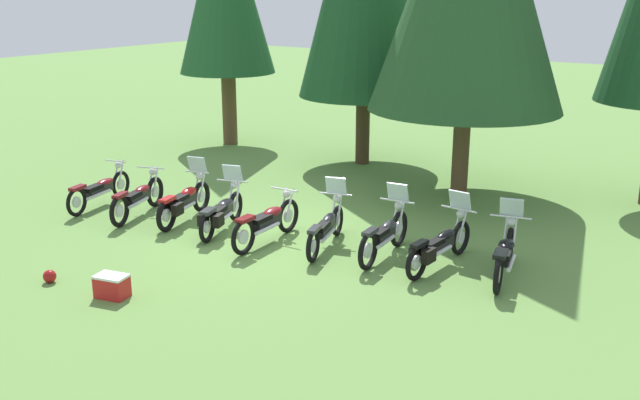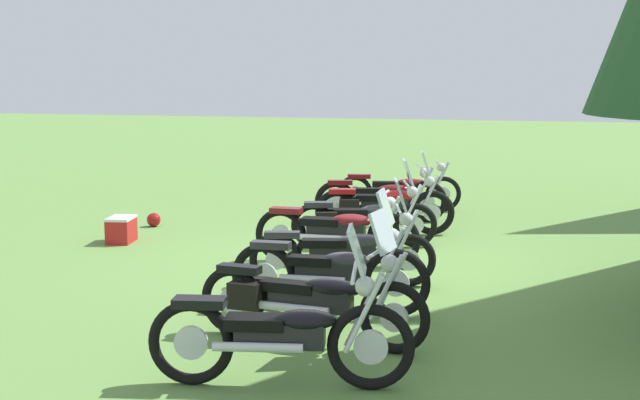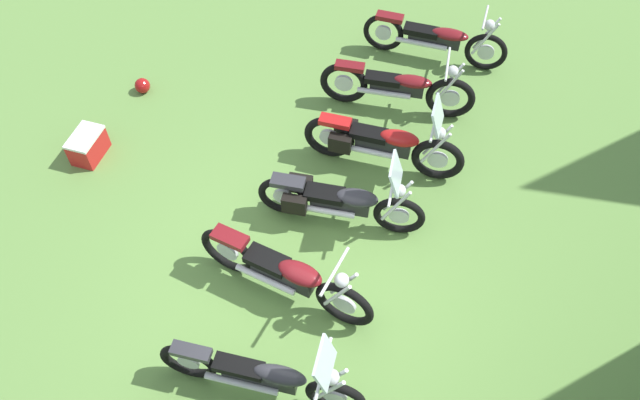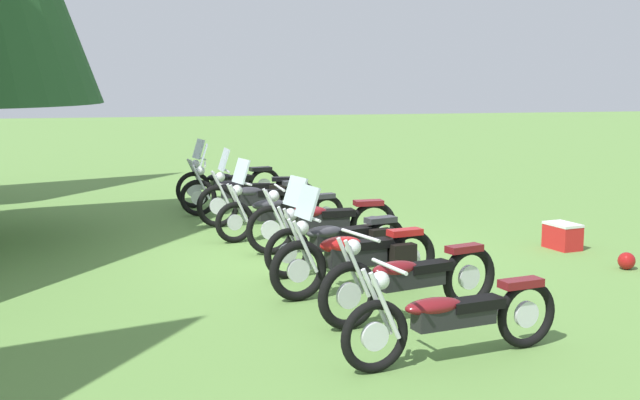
# 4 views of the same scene
# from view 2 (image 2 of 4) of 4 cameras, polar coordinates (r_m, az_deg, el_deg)

# --- Properties ---
(ground_plane) EXTENTS (80.00, 80.00, 0.00)m
(ground_plane) POSITION_cam_2_polar(r_m,az_deg,el_deg) (12.27, 1.97, -4.15)
(ground_plane) COLOR #608C42
(motorcycle_0) EXTENTS (0.74, 2.34, 0.99)m
(motorcycle_0) POSITION_cam_2_polar(r_m,az_deg,el_deg) (16.99, 5.20, 0.72)
(motorcycle_0) COLOR black
(motorcycle_0) RESTS_ON ground_plane
(motorcycle_1) EXTENTS (0.95, 2.29, 1.02)m
(motorcycle_1) POSITION_cam_2_polar(r_m,az_deg,el_deg) (15.67, 4.04, 0.17)
(motorcycle_1) COLOR black
(motorcycle_1) RESTS_ON ground_plane
(motorcycle_2) EXTENTS (0.84, 2.26, 1.38)m
(motorcycle_2) POSITION_cam_2_polar(r_m,az_deg,el_deg) (14.47, 4.11, -0.38)
(motorcycle_2) COLOR black
(motorcycle_2) RESTS_ON ground_plane
(motorcycle_3) EXTENTS (0.99, 2.16, 1.35)m
(motorcycle_3) POSITION_cam_2_polar(r_m,az_deg,el_deg) (13.36, 2.75, -1.17)
(motorcycle_3) COLOR black
(motorcycle_3) RESTS_ON ground_plane
(motorcycle_4) EXTENTS (0.69, 2.35, 1.03)m
(motorcycle_4) POSITION_cam_2_polar(r_m,az_deg,el_deg) (12.15, 1.12, -2.03)
(motorcycle_4) COLOR black
(motorcycle_4) RESTS_ON ground_plane
(motorcycle_5) EXTENTS (0.88, 2.27, 1.34)m
(motorcycle_5) POSITION_cam_2_polar(r_m,az_deg,el_deg) (10.91, 1.69, -3.31)
(motorcycle_5) COLOR black
(motorcycle_5) RESTS_ON ground_plane
(motorcycle_6) EXTENTS (0.74, 2.24, 1.39)m
(motorcycle_6) POSITION_cam_2_polar(r_m,az_deg,el_deg) (9.67, 0.76, -4.63)
(motorcycle_6) COLOR black
(motorcycle_6) RESTS_ON ground_plane
(motorcycle_7) EXTENTS (0.77, 2.40, 1.36)m
(motorcycle_7) POSITION_cam_2_polar(r_m,az_deg,el_deg) (8.61, -0.84, -6.35)
(motorcycle_7) COLOR black
(motorcycle_7) RESTS_ON ground_plane
(motorcycle_8) EXTENTS (0.81, 2.22, 1.38)m
(motorcycle_8) POSITION_cam_2_polar(r_m,az_deg,el_deg) (7.42, -2.39, -8.58)
(motorcycle_8) COLOR black
(motorcycle_8) RESTS_ON ground_plane
(picnic_cooler) EXTENTS (0.62, 0.47, 0.40)m
(picnic_cooler) POSITION_cam_2_polar(r_m,az_deg,el_deg) (14.13, -12.75, -1.88)
(picnic_cooler) COLOR red
(picnic_cooler) RESTS_ON ground_plane
(dropped_helmet) EXTENTS (0.24, 0.24, 0.24)m
(dropped_helmet) POSITION_cam_2_polar(r_m,az_deg,el_deg) (15.49, -10.72, -1.26)
(dropped_helmet) COLOR maroon
(dropped_helmet) RESTS_ON ground_plane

